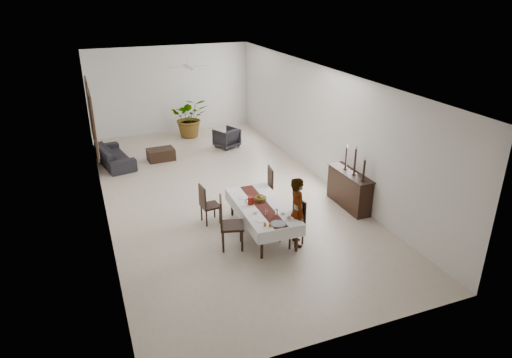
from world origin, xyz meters
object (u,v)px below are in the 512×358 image
at_px(red_pitcher, 251,201).
at_px(sofa, 114,155).
at_px(sideboard_body, 349,190).
at_px(woman, 298,212).
at_px(dining_table_top, 262,206).

relative_size(red_pitcher, sofa, 0.09).
bearing_deg(sideboard_body, woman, -149.88).
height_order(woman, sofa, woman).
height_order(red_pitcher, sofa, red_pitcher).
relative_size(sideboard_body, sofa, 0.73).
bearing_deg(woman, dining_table_top, 48.00).
bearing_deg(woman, sideboard_body, -45.81).
xyz_separation_m(woman, sideboard_body, (2.04, 1.18, -0.33)).
distance_m(red_pitcher, sofa, 6.05).
bearing_deg(dining_table_top, red_pitcher, 149.04).
relative_size(woman, sideboard_body, 1.05).
height_order(woman, sideboard_body, woman).
relative_size(dining_table_top, woman, 1.38).
height_order(dining_table_top, sofa, dining_table_top).
bearing_deg(sofa, dining_table_top, -165.27).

